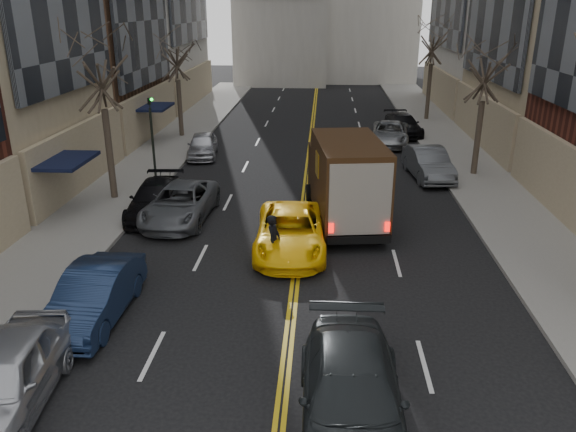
# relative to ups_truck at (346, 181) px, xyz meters

# --- Properties ---
(sidewalk_left) EXTENTS (4.00, 66.00, 0.15)m
(sidewalk_left) POSITION_rel_ups_truck_xyz_m (-10.77, 9.15, -1.73)
(sidewalk_left) COLOR slate
(sidewalk_left) RESTS_ON ground
(sidewalk_right) EXTENTS (4.00, 66.00, 0.15)m
(sidewalk_right) POSITION_rel_ups_truck_xyz_m (7.23, 9.15, -1.73)
(sidewalk_right) COLOR slate
(sidewalk_right) RESTS_ON ground
(tree_lf_mid) EXTENTS (3.20, 3.20, 8.91)m
(tree_lf_mid) POSITION_rel_ups_truck_xyz_m (-10.57, 2.15, 4.79)
(tree_lf_mid) COLOR #382D23
(tree_lf_mid) RESTS_ON sidewalk_left
(tree_lf_far) EXTENTS (3.20, 3.20, 8.12)m
(tree_lf_far) POSITION_rel_ups_truck_xyz_m (-10.57, 15.15, 4.22)
(tree_lf_far) COLOR #382D23
(tree_lf_far) RESTS_ON sidewalk_left
(tree_rt_mid) EXTENTS (3.20, 3.20, 8.32)m
(tree_rt_mid) POSITION_rel_ups_truck_xyz_m (7.03, 7.15, 4.36)
(tree_rt_mid) COLOR #382D23
(tree_rt_mid) RESTS_ON sidewalk_right
(tree_rt_far) EXTENTS (3.20, 3.20, 9.11)m
(tree_rt_far) POSITION_rel_ups_truck_xyz_m (7.03, 22.15, 4.94)
(tree_rt_far) COLOR #382D23
(tree_rt_far) RESTS_ON sidewalk_right
(traffic_signal) EXTENTS (0.29, 0.26, 4.70)m
(traffic_signal) POSITION_rel_ups_truck_xyz_m (-9.17, 4.14, 1.01)
(traffic_signal) COLOR black
(traffic_signal) RESTS_ON sidewalk_left
(ups_truck) EXTENTS (3.32, 6.80, 3.58)m
(ups_truck) POSITION_rel_ups_truck_xyz_m (0.00, 0.00, 0.00)
(ups_truck) COLOR black
(ups_truck) RESTS_ON ground
(observer_sedan) EXTENTS (2.32, 5.53, 1.59)m
(observer_sedan) POSITION_rel_ups_truck_xyz_m (-0.23, -12.17, -1.01)
(observer_sedan) COLOR black
(observer_sedan) RESTS_ON ground
(taxi) EXTENTS (2.68, 5.51, 1.51)m
(taxi) POSITION_rel_ups_truck_xyz_m (-2.07, -3.03, -1.05)
(taxi) COLOR yellow
(taxi) RESTS_ON ground
(pedestrian) EXTENTS (0.57, 0.75, 1.88)m
(pedestrian) POSITION_rel_ups_truck_xyz_m (-2.58, -4.37, -0.86)
(pedestrian) COLOR black
(pedestrian) RESTS_ON ground
(parked_lf_a) EXTENTS (2.43, 5.03, 1.66)m
(parked_lf_a) POSITION_rel_ups_truck_xyz_m (-7.89, -12.09, -0.98)
(parked_lf_a) COLOR #B6B8BE
(parked_lf_a) RESTS_ON ground
(parked_lf_b) EXTENTS (1.66, 4.61, 1.51)m
(parked_lf_b) POSITION_rel_ups_truck_xyz_m (-7.40, -8.14, -1.05)
(parked_lf_b) COLOR #121F3B
(parked_lf_b) RESTS_ON ground
(parked_lf_c) EXTENTS (2.65, 5.35, 1.46)m
(parked_lf_c) POSITION_rel_ups_truck_xyz_m (-6.87, -0.17, -1.07)
(parked_lf_c) COLOR #54575C
(parked_lf_c) RESTS_ON ground
(parked_lf_d) EXTENTS (2.27, 4.95, 1.40)m
(parked_lf_d) POSITION_rel_ups_truck_xyz_m (-8.07, 0.38, -1.10)
(parked_lf_d) COLOR black
(parked_lf_d) RESTS_ON ground
(parked_lf_e) EXTENTS (2.16, 4.28, 1.40)m
(parked_lf_e) POSITION_rel_ups_truck_xyz_m (-8.07, 10.14, -1.10)
(parked_lf_e) COLOR #B8BAC1
(parked_lf_e) RESTS_ON ground
(parked_rt_a) EXTENTS (2.19, 4.95, 1.58)m
(parked_rt_a) POSITION_rel_ups_truck_xyz_m (4.53, 6.63, -1.01)
(parked_rt_a) COLOR #4D5054
(parked_rt_a) RESTS_ON ground
(parked_rt_b) EXTENTS (3.02, 5.40, 1.43)m
(parked_rt_b) POSITION_rel_ups_truck_xyz_m (3.33, 14.06, -1.09)
(parked_rt_b) COLOR #919498
(parked_rt_b) RESTS_ON ground
(parked_rt_c) EXTENTS (2.61, 5.05, 1.40)m
(parked_rt_c) POSITION_rel_ups_truck_xyz_m (4.53, 16.93, -1.10)
(parked_rt_c) COLOR black
(parked_rt_c) RESTS_ON ground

